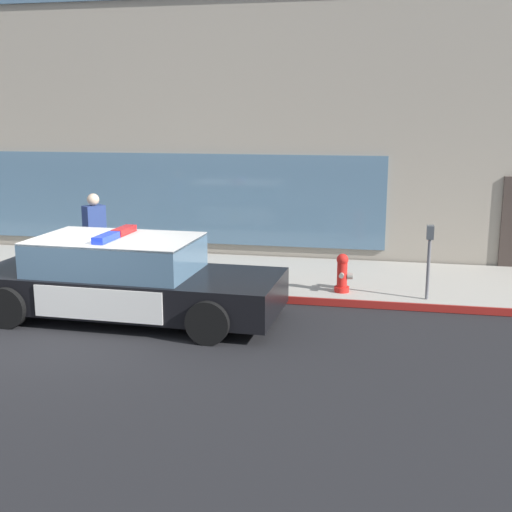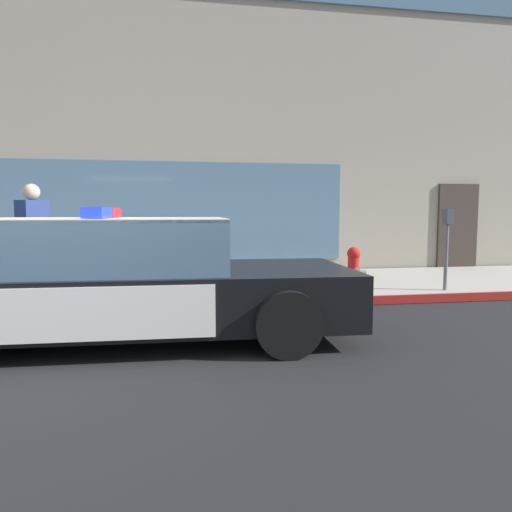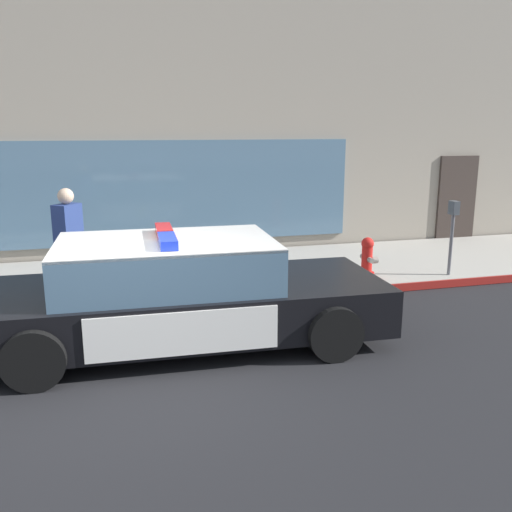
% 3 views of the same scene
% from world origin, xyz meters
% --- Properties ---
extents(ground, '(48.00, 48.00, 0.00)m').
position_xyz_m(ground, '(0.00, 0.00, 0.00)').
color(ground, black).
extents(sidewalk, '(48.00, 3.28, 0.15)m').
position_xyz_m(sidewalk, '(0.00, 3.90, 0.07)').
color(sidewalk, '#A39E93').
rests_on(sidewalk, ground).
extents(curb_red_paint, '(28.80, 0.04, 0.14)m').
position_xyz_m(curb_red_paint, '(0.00, 2.24, 0.08)').
color(curb_red_paint, maroon).
rests_on(curb_red_paint, ground).
extents(storefront_building, '(24.48, 10.74, 8.97)m').
position_xyz_m(storefront_building, '(0.64, 10.91, 4.48)').
color(storefront_building, gray).
rests_on(storefront_building, ground).
extents(police_cruiser, '(5.21, 2.25, 1.49)m').
position_xyz_m(police_cruiser, '(0.77, 0.91, 0.68)').
color(police_cruiser, black).
rests_on(police_cruiser, ground).
extents(fire_hydrant, '(0.34, 0.39, 0.73)m').
position_xyz_m(fire_hydrant, '(4.30, 2.74, 0.50)').
color(fire_hydrant, red).
rests_on(fire_hydrant, sidewalk).
extents(pedestrian_on_sidewalk, '(0.45, 0.48, 1.71)m').
position_xyz_m(pedestrian_on_sidewalk, '(-0.67, 2.87, 1.01)').
color(pedestrian_on_sidewalk, '#23232D').
rests_on(pedestrian_on_sidewalk, sidewalk).
extents(parking_meter, '(0.12, 0.18, 1.34)m').
position_xyz_m(parking_meter, '(5.83, 2.53, 1.08)').
color(parking_meter, slate).
rests_on(parking_meter, sidewalk).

